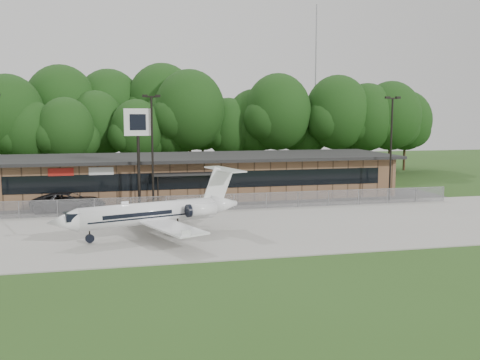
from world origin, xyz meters
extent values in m
plane|color=#2C4C1B|center=(0.00, 0.00, 0.00)|extent=(160.00, 160.00, 0.00)
cube|color=#9E9B93|center=(0.00, 8.00, 0.04)|extent=(64.00, 18.00, 0.08)
cube|color=#383835|center=(0.00, 19.50, 0.03)|extent=(50.00, 9.00, 0.06)
cube|color=brown|center=(0.00, 24.00, 2.00)|extent=(40.00, 10.00, 4.00)
cube|color=black|center=(0.00, 18.98, 2.30)|extent=(36.00, 0.08, 1.60)
cube|color=black|center=(0.00, 23.50, 4.15)|extent=(41.00, 11.50, 0.30)
cube|color=black|center=(-2.00, 18.40, 3.00)|extent=(6.00, 1.60, 0.20)
cube|color=#B11D15|center=(-13.00, 18.95, 3.40)|extent=(2.20, 0.06, 0.70)
cube|color=silver|center=(-9.50, 18.95, 3.40)|extent=(2.20, 0.06, 0.70)
cube|color=gray|center=(0.00, 15.00, 0.75)|extent=(46.00, 0.03, 1.50)
cube|color=gray|center=(0.00, 15.00, 1.50)|extent=(46.00, 0.04, 0.04)
cylinder|color=gray|center=(22.00, 48.00, 12.50)|extent=(0.20, 0.20, 25.00)
cylinder|color=black|center=(-5.00, 16.50, 5.00)|extent=(0.18, 0.18, 10.00)
cube|color=black|center=(-5.00, 16.50, 10.05)|extent=(1.20, 0.12, 0.12)
cube|color=black|center=(-5.55, 16.50, 10.12)|extent=(0.45, 0.30, 0.22)
cube|color=black|center=(-4.45, 16.50, 10.12)|extent=(0.45, 0.30, 0.22)
cylinder|color=black|center=(18.00, 16.50, 5.00)|extent=(0.18, 0.18, 10.00)
cube|color=black|center=(18.00, 16.50, 10.05)|extent=(1.20, 0.12, 0.12)
cube|color=black|center=(17.45, 16.50, 10.12)|extent=(0.45, 0.30, 0.22)
cube|color=black|center=(18.55, 16.50, 10.12)|extent=(0.45, 0.30, 0.22)
cylinder|color=white|center=(-6.01, 6.06, 1.65)|extent=(9.74, 4.26, 1.55)
cone|color=white|center=(-11.59, 4.40, 1.65)|extent=(2.30, 2.04, 1.55)
cone|color=white|center=(-0.33, 7.75, 1.80)|extent=(2.49, 2.10, 1.55)
cube|color=white|center=(-4.63, 3.13, 1.21)|extent=(3.71, 6.19, 0.12)
cube|color=white|center=(-6.45, 9.27, 1.21)|extent=(3.71, 6.19, 0.12)
cylinder|color=white|center=(-2.31, 5.90, 1.80)|extent=(2.30, 1.45, 0.87)
cylinder|color=white|center=(-3.00, 8.22, 1.80)|extent=(2.30, 1.45, 0.87)
cube|color=white|center=(-0.80, 7.61, 3.20)|extent=(2.32, 0.81, 2.92)
cube|color=white|center=(-0.24, 7.78, 4.42)|extent=(2.48, 4.64, 0.10)
cube|color=black|center=(-10.93, 4.59, 1.92)|extent=(1.26, 1.39, 0.49)
cube|color=black|center=(-4.33, 6.56, 0.34)|extent=(1.41, 2.45, 0.68)
cylinder|color=black|center=(-9.91, 4.90, 0.34)|extent=(0.72, 0.72, 0.21)
imported|color=#313134|center=(-12.29, 17.43, 0.87)|extent=(6.64, 3.76, 1.75)
cylinder|color=black|center=(-6.21, 16.80, 4.30)|extent=(0.27, 0.27, 8.61)
cube|color=silver|center=(-6.21, 16.80, 7.85)|extent=(2.38, 0.38, 2.37)
cube|color=black|center=(-6.20, 16.66, 7.85)|extent=(1.40, 0.11, 1.40)
camera|label=1|loc=(-7.86, -30.94, 8.67)|focal=40.00mm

